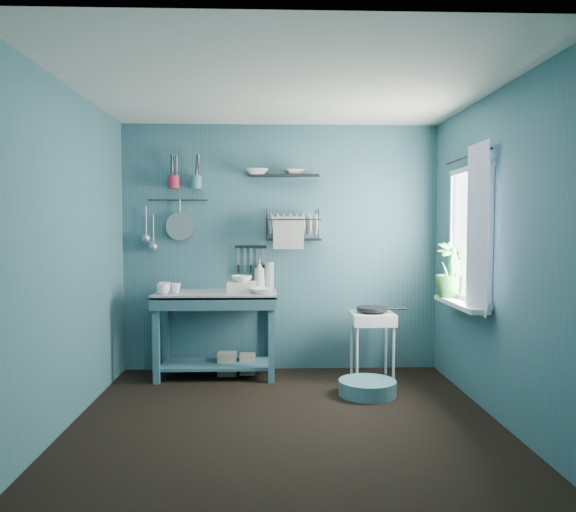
{
  "coord_description": "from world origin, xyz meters",
  "views": [
    {
      "loc": [
        -0.13,
        -4.23,
        1.47
      ],
      "look_at": [
        0.05,
        0.85,
        1.2
      ],
      "focal_mm": 35.0,
      "sensor_mm": 36.0,
      "label": 1
    }
  ],
  "objects_px": {
    "dish_rack": "(293,225)",
    "storage_tin_large": "(227,364)",
    "storage_tin_small": "(247,364)",
    "floor_basin": "(367,388)",
    "wash_tub": "(242,287)",
    "soap_bottle": "(259,275)",
    "potted_plant": "(450,270)",
    "utensil_cup_teal": "(196,182)",
    "utensil_cup_magenta": "(174,182)",
    "hotplate_stand": "(372,346)",
    "mug_right": "(164,287)",
    "mug_mid": "(176,288)",
    "mug_left": "(163,289)",
    "frying_pan": "(372,309)",
    "colander": "(180,226)",
    "work_counter": "(216,334)",
    "water_bottle": "(269,276)"
  },
  "relations": [
    {
      "from": "hotplate_stand",
      "to": "storage_tin_large",
      "type": "xyz_separation_m",
      "value": [
        -1.4,
        0.2,
        -0.21
      ]
    },
    {
      "from": "dish_rack",
      "to": "floor_basin",
      "type": "height_order",
      "value": "dish_rack"
    },
    {
      "from": "wash_tub",
      "to": "utensil_cup_teal",
      "type": "relative_size",
      "value": 2.15
    },
    {
      "from": "mug_left",
      "to": "mug_mid",
      "type": "relative_size",
      "value": 1.23
    },
    {
      "from": "mug_right",
      "to": "dish_rack",
      "type": "xyz_separation_m",
      "value": [
        1.26,
        0.15,
        0.61
      ]
    },
    {
      "from": "potted_plant",
      "to": "storage_tin_small",
      "type": "relative_size",
      "value": 2.47
    },
    {
      "from": "wash_tub",
      "to": "soap_bottle",
      "type": "height_order",
      "value": "soap_bottle"
    },
    {
      "from": "mug_left",
      "to": "mug_right",
      "type": "height_order",
      "value": "same"
    },
    {
      "from": "dish_rack",
      "to": "storage_tin_large",
      "type": "distance_m",
      "value": 1.53
    },
    {
      "from": "mug_mid",
      "to": "utensil_cup_teal",
      "type": "distance_m",
      "value": 1.08
    },
    {
      "from": "hotplate_stand",
      "to": "dish_rack",
      "type": "relative_size",
      "value": 1.17
    },
    {
      "from": "wash_tub",
      "to": "frying_pan",
      "type": "relative_size",
      "value": 0.93
    },
    {
      "from": "wash_tub",
      "to": "floor_basin",
      "type": "xyz_separation_m",
      "value": [
        1.12,
        -0.65,
        -0.82
      ]
    },
    {
      "from": "wash_tub",
      "to": "hotplate_stand",
      "type": "height_order",
      "value": "wash_tub"
    },
    {
      "from": "soap_bottle",
      "to": "utensil_cup_teal",
      "type": "xyz_separation_m",
      "value": [
        -0.63,
        -0.0,
        0.93
      ]
    },
    {
      "from": "mug_mid",
      "to": "utensil_cup_teal",
      "type": "xyz_separation_m",
      "value": [
        0.17,
        0.26,
        1.03
      ]
    },
    {
      "from": "work_counter",
      "to": "frying_pan",
      "type": "height_order",
      "value": "work_counter"
    },
    {
      "from": "soap_bottle",
      "to": "utensil_cup_magenta",
      "type": "height_order",
      "value": "utensil_cup_magenta"
    },
    {
      "from": "storage_tin_small",
      "to": "floor_basin",
      "type": "bearing_deg",
      "value": -34.98
    },
    {
      "from": "potted_plant",
      "to": "wash_tub",
      "type": "bearing_deg",
      "value": 166.56
    },
    {
      "from": "hotplate_stand",
      "to": "colander",
      "type": "height_order",
      "value": "colander"
    },
    {
      "from": "colander",
      "to": "soap_bottle",
      "type": "bearing_deg",
      "value": -1.96
    },
    {
      "from": "work_counter",
      "to": "utensil_cup_teal",
      "type": "relative_size",
      "value": 9.02
    },
    {
      "from": "mug_left",
      "to": "utensil_cup_teal",
      "type": "relative_size",
      "value": 0.95
    },
    {
      "from": "mug_right",
      "to": "colander",
      "type": "height_order",
      "value": "colander"
    },
    {
      "from": "wash_tub",
      "to": "floor_basin",
      "type": "distance_m",
      "value": 1.53
    },
    {
      "from": "mug_right",
      "to": "soap_bottle",
      "type": "bearing_deg",
      "value": 12.26
    },
    {
      "from": "frying_pan",
      "to": "dish_rack",
      "type": "relative_size",
      "value": 0.55
    },
    {
      "from": "mug_mid",
      "to": "water_bottle",
      "type": "xyz_separation_m",
      "value": [
        0.9,
        0.28,
        0.09
      ]
    },
    {
      "from": "mug_right",
      "to": "utensil_cup_magenta",
      "type": "xyz_separation_m",
      "value": [
        0.07,
        0.2,
        1.03
      ]
    },
    {
      "from": "soap_bottle",
      "to": "storage_tin_large",
      "type": "xyz_separation_m",
      "value": [
        -0.32,
        -0.15,
        -0.87
      ]
    },
    {
      "from": "colander",
      "to": "utensil_cup_magenta",
      "type": "bearing_deg",
      "value": -149.51
    },
    {
      "from": "mug_right",
      "to": "potted_plant",
      "type": "distance_m",
      "value": 2.7
    },
    {
      "from": "soap_bottle",
      "to": "dish_rack",
      "type": "height_order",
      "value": "dish_rack"
    },
    {
      "from": "dish_rack",
      "to": "storage_tin_small",
      "type": "relative_size",
      "value": 2.75
    },
    {
      "from": "potted_plant",
      "to": "soap_bottle",
      "type": "bearing_deg",
      "value": 158.71
    },
    {
      "from": "frying_pan",
      "to": "dish_rack",
      "type": "xyz_separation_m",
      "value": [
        -0.75,
        0.3,
        0.81
      ]
    },
    {
      "from": "storage_tin_small",
      "to": "potted_plant",
      "type": "bearing_deg",
      "value": -16.67
    },
    {
      "from": "potted_plant",
      "to": "floor_basin",
      "type": "height_order",
      "value": "potted_plant"
    },
    {
      "from": "mug_left",
      "to": "storage_tin_small",
      "type": "relative_size",
      "value": 0.61
    },
    {
      "from": "soap_bottle",
      "to": "water_bottle",
      "type": "xyz_separation_m",
      "value": [
        0.1,
        0.02,
        -0.01
      ]
    },
    {
      "from": "frying_pan",
      "to": "colander",
      "type": "distance_m",
      "value": 2.08
    },
    {
      "from": "wash_tub",
      "to": "dish_rack",
      "type": "distance_m",
      "value": 0.81
    },
    {
      "from": "mug_right",
      "to": "wash_tub",
      "type": "relative_size",
      "value": 0.44
    },
    {
      "from": "utensil_cup_magenta",
      "to": "storage_tin_small",
      "type": "relative_size",
      "value": 0.65
    },
    {
      "from": "frying_pan",
      "to": "hotplate_stand",
      "type": "bearing_deg",
      "value": 0.0
    },
    {
      "from": "mug_mid",
      "to": "dish_rack",
      "type": "height_order",
      "value": "dish_rack"
    },
    {
      "from": "hotplate_stand",
      "to": "storage_tin_small",
      "type": "xyz_separation_m",
      "value": [
        -1.2,
        0.23,
        -0.22
      ]
    },
    {
      "from": "work_counter",
      "to": "frying_pan",
      "type": "distance_m",
      "value": 1.53
    },
    {
      "from": "mug_left",
      "to": "potted_plant",
      "type": "distance_m",
      "value": 2.65
    }
  ]
}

